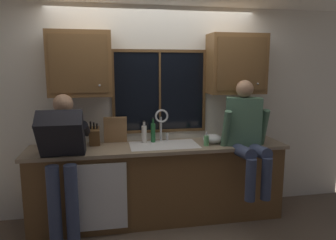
% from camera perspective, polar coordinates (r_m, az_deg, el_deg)
% --- Properties ---
extents(back_wall, '(5.33, 0.12, 2.55)m').
position_cam_1_polar(back_wall, '(4.04, -2.51, 1.61)').
color(back_wall, silver).
rests_on(back_wall, floor).
extents(window_glass, '(1.10, 0.02, 0.95)m').
position_cam_1_polar(window_glass, '(3.95, -1.49, 5.09)').
color(window_glass, black).
extents(window_frame_top, '(1.17, 0.02, 0.04)m').
position_cam_1_polar(window_frame_top, '(3.93, -1.49, 12.25)').
color(window_frame_top, brown).
extents(window_frame_bottom, '(1.17, 0.02, 0.04)m').
position_cam_1_polar(window_frame_bottom, '(4.01, -1.43, -1.95)').
color(window_frame_bottom, brown).
extents(window_frame_left, '(0.03, 0.02, 0.95)m').
position_cam_1_polar(window_frame_left, '(3.89, -9.77, 4.88)').
color(window_frame_left, brown).
extents(window_frame_right, '(0.03, 0.02, 0.95)m').
position_cam_1_polar(window_frame_right, '(4.07, 6.47, 5.17)').
color(window_frame_right, brown).
extents(window_mullion_center, '(0.02, 0.02, 0.95)m').
position_cam_1_polar(window_mullion_center, '(3.94, -1.46, 5.08)').
color(window_mullion_center, brown).
extents(lower_cabinet_run, '(2.93, 0.58, 0.88)m').
position_cam_1_polar(lower_cabinet_run, '(3.91, -1.66, -11.32)').
color(lower_cabinet_run, brown).
rests_on(lower_cabinet_run, floor).
extents(countertop, '(2.99, 0.62, 0.04)m').
position_cam_1_polar(countertop, '(3.75, -1.64, -4.85)').
color(countertop, gray).
rests_on(countertop, lower_cabinet_run).
extents(dishwasher_front, '(0.60, 0.02, 0.74)m').
position_cam_1_polar(dishwasher_front, '(3.57, -12.28, -13.37)').
color(dishwasher_front, white).
extents(upper_cabinet_left, '(0.69, 0.36, 0.72)m').
position_cam_1_polar(upper_cabinet_left, '(3.74, -15.43, 9.63)').
color(upper_cabinet_left, brown).
extents(upper_cabinet_right, '(0.69, 0.36, 0.72)m').
position_cam_1_polar(upper_cabinet_right, '(4.04, 12.13, 9.74)').
color(upper_cabinet_right, brown).
extents(sink, '(0.80, 0.46, 0.21)m').
position_cam_1_polar(sink, '(3.79, -0.71, -5.91)').
color(sink, silver).
rests_on(sink, lower_cabinet_run).
extents(faucet, '(0.18, 0.09, 0.40)m').
position_cam_1_polar(faucet, '(3.89, -1.08, -0.21)').
color(faucet, silver).
rests_on(faucet, countertop).
extents(person_standing, '(0.53, 0.70, 1.55)m').
position_cam_1_polar(person_standing, '(3.44, -18.32, -5.75)').
color(person_standing, '#384260').
rests_on(person_standing, floor).
extents(person_sitting_on_counter, '(0.54, 0.65, 1.26)m').
position_cam_1_polar(person_sitting_on_counter, '(3.74, 13.88, -1.97)').
color(person_sitting_on_counter, '#384260').
rests_on(person_sitting_on_counter, countertop).
extents(knife_block, '(0.12, 0.18, 0.32)m').
position_cam_1_polar(knife_block, '(3.80, -13.02, -2.92)').
color(knife_block, brown).
rests_on(knife_block, countertop).
extents(cutting_board, '(0.27, 0.09, 0.32)m').
position_cam_1_polar(cutting_board, '(3.89, -9.39, -1.75)').
color(cutting_board, '#997047').
rests_on(cutting_board, countertop).
extents(mixing_bowl, '(0.23, 0.23, 0.11)m').
position_cam_1_polar(mixing_bowl, '(3.88, 7.92, -3.35)').
color(mixing_bowl, silver).
rests_on(mixing_bowl, countertop).
extents(soap_dispenser, '(0.06, 0.07, 0.17)m').
position_cam_1_polar(soap_dispenser, '(3.74, 6.87, -3.64)').
color(soap_dispenser, '#59A566').
rests_on(soap_dispenser, countertop).
extents(bottle_green_glass, '(0.06, 0.06, 0.27)m').
position_cam_1_polar(bottle_green_glass, '(3.87, -4.29, -2.43)').
color(bottle_green_glass, silver).
rests_on(bottle_green_glass, countertop).
extents(bottle_tall_clear, '(0.06, 0.06, 0.30)m').
position_cam_1_polar(bottle_tall_clear, '(3.88, -2.68, -2.20)').
color(bottle_tall_clear, '#1E592D').
rests_on(bottle_tall_clear, countertop).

